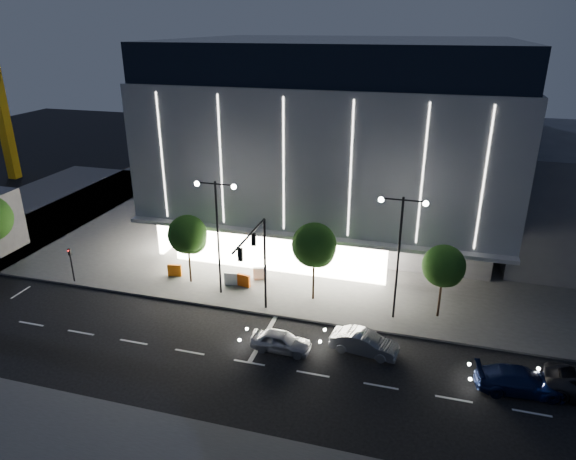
{
  "coord_description": "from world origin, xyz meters",
  "views": [
    {
      "loc": [
        11.4,
        -25.9,
        19.29
      ],
      "look_at": [
        1.73,
        8.11,
        5.0
      ],
      "focal_mm": 32.0,
      "sensor_mm": 36.0,
      "label": 1
    }
  ],
  "objects_px": {
    "ped_signal_far": "(71,261)",
    "car_lead": "(281,341)",
    "barrier_a": "(175,270)",
    "barrier_b": "(260,273)",
    "street_lamp_east": "(400,241)",
    "car_second": "(364,343)",
    "street_lamp_west": "(217,222)",
    "tree_left": "(188,236)",
    "tree_right": "(444,268)",
    "car_third": "(520,381)",
    "barrier_d": "(231,279)",
    "traffic_mast": "(258,254)",
    "barrier_c": "(243,280)",
    "tree_mid": "(315,247)"
  },
  "relations": [
    {
      "from": "barrier_d",
      "to": "car_second",
      "type": "bearing_deg",
      "value": -36.68
    },
    {
      "from": "street_lamp_east",
      "to": "barrier_d",
      "type": "distance_m",
      "value": 13.84
    },
    {
      "from": "barrier_d",
      "to": "traffic_mast",
      "type": "bearing_deg",
      "value": -56.74
    },
    {
      "from": "ped_signal_far",
      "to": "tree_mid",
      "type": "bearing_deg",
      "value": 7.55
    },
    {
      "from": "ped_signal_far",
      "to": "car_lead",
      "type": "distance_m",
      "value": 19.0
    },
    {
      "from": "street_lamp_east",
      "to": "car_second",
      "type": "xyz_separation_m",
      "value": [
        -1.41,
        -4.52,
        -5.26
      ]
    },
    {
      "from": "car_second",
      "to": "barrier_c",
      "type": "height_order",
      "value": "car_second"
    },
    {
      "from": "traffic_mast",
      "to": "tree_left",
      "type": "bearing_deg",
      "value": 152.16
    },
    {
      "from": "barrier_b",
      "to": "tree_right",
      "type": "bearing_deg",
      "value": -26.67
    },
    {
      "from": "street_lamp_east",
      "to": "tree_mid",
      "type": "xyz_separation_m",
      "value": [
        -5.97,
        1.02,
        -1.62
      ]
    },
    {
      "from": "traffic_mast",
      "to": "car_second",
      "type": "relative_size",
      "value": 1.66
    },
    {
      "from": "tree_right",
      "to": "barrier_a",
      "type": "height_order",
      "value": "tree_right"
    },
    {
      "from": "tree_left",
      "to": "ped_signal_far",
      "type": "bearing_deg",
      "value": -164.39
    },
    {
      "from": "traffic_mast",
      "to": "street_lamp_west",
      "type": "relative_size",
      "value": 0.79
    },
    {
      "from": "tree_left",
      "to": "car_third",
      "type": "xyz_separation_m",
      "value": [
        23.49,
        -6.8,
        -3.33
      ]
    },
    {
      "from": "street_lamp_west",
      "to": "barrier_c",
      "type": "relative_size",
      "value": 8.18
    },
    {
      "from": "street_lamp_east",
      "to": "car_third",
      "type": "xyz_separation_m",
      "value": [
        7.52,
        -5.78,
        -5.25
      ]
    },
    {
      "from": "traffic_mast",
      "to": "tree_left",
      "type": "xyz_separation_m",
      "value": [
        -6.97,
        3.68,
        -0.99
      ]
    },
    {
      "from": "street_lamp_west",
      "to": "car_lead",
      "type": "distance_m",
      "value": 10.14
    },
    {
      "from": "tree_left",
      "to": "barrier_a",
      "type": "xyz_separation_m",
      "value": [
        -1.71,
        0.51,
        -3.38
      ]
    },
    {
      "from": "tree_left",
      "to": "barrier_a",
      "type": "relative_size",
      "value": 5.2
    },
    {
      "from": "traffic_mast",
      "to": "barrier_d",
      "type": "relative_size",
      "value": 6.43
    },
    {
      "from": "ped_signal_far",
      "to": "car_second",
      "type": "xyz_separation_m",
      "value": [
        23.59,
        -3.01,
        -1.19
      ]
    },
    {
      "from": "car_second",
      "to": "car_third",
      "type": "xyz_separation_m",
      "value": [
        8.93,
        -1.27,
        0.01
      ]
    },
    {
      "from": "car_third",
      "to": "traffic_mast",
      "type": "bearing_deg",
      "value": 72.91
    },
    {
      "from": "barrier_c",
      "to": "tree_mid",
      "type": "bearing_deg",
      "value": 6.55
    },
    {
      "from": "barrier_d",
      "to": "tree_left",
      "type": "bearing_deg",
      "value": 177.9
    },
    {
      "from": "car_lead",
      "to": "barrier_b",
      "type": "bearing_deg",
      "value": 27.15
    },
    {
      "from": "tree_right",
      "to": "car_third",
      "type": "relative_size",
      "value": 1.13
    },
    {
      "from": "barrier_b",
      "to": "barrier_c",
      "type": "bearing_deg",
      "value": -137.8
    },
    {
      "from": "street_lamp_west",
      "to": "barrier_b",
      "type": "relative_size",
      "value": 8.18
    },
    {
      "from": "ped_signal_far",
      "to": "car_third",
      "type": "height_order",
      "value": "ped_signal_far"
    },
    {
      "from": "ped_signal_far",
      "to": "street_lamp_west",
      "type": "bearing_deg",
      "value": 7.13
    },
    {
      "from": "barrier_c",
      "to": "car_second",
      "type": "bearing_deg",
      "value": -19.58
    },
    {
      "from": "traffic_mast",
      "to": "tree_mid",
      "type": "distance_m",
      "value": 4.82
    },
    {
      "from": "car_lead",
      "to": "car_third",
      "type": "distance_m",
      "value": 14.03
    },
    {
      "from": "traffic_mast",
      "to": "tree_left",
      "type": "height_order",
      "value": "traffic_mast"
    },
    {
      "from": "street_lamp_east",
      "to": "car_lead",
      "type": "bearing_deg",
      "value": -138.76
    },
    {
      "from": "street_lamp_east",
      "to": "car_second",
      "type": "bearing_deg",
      "value": -107.34
    },
    {
      "from": "ped_signal_far",
      "to": "car_lead",
      "type": "height_order",
      "value": "ped_signal_far"
    },
    {
      "from": "tree_right",
      "to": "tree_left",
      "type": "bearing_deg",
      "value": 180.0
    },
    {
      "from": "street_lamp_west",
      "to": "barrier_a",
      "type": "bearing_deg",
      "value": 161.87
    },
    {
      "from": "car_lead",
      "to": "street_lamp_east",
      "type": "bearing_deg",
      "value": -48.24
    },
    {
      "from": "barrier_a",
      "to": "car_lead",
      "type": "bearing_deg",
      "value": -44.26
    },
    {
      "from": "car_lead",
      "to": "barrier_c",
      "type": "bearing_deg",
      "value": 36.53
    },
    {
      "from": "tree_left",
      "to": "barrier_d",
      "type": "bearing_deg",
      "value": 6.87
    },
    {
      "from": "barrier_a",
      "to": "barrier_b",
      "type": "xyz_separation_m",
      "value": [
        6.84,
        1.39,
        0.0
      ]
    },
    {
      "from": "barrier_a",
      "to": "barrier_c",
      "type": "relative_size",
      "value": 1.0
    },
    {
      "from": "tree_left",
      "to": "barrier_d",
      "type": "height_order",
      "value": "tree_left"
    },
    {
      "from": "ped_signal_far",
      "to": "barrier_b",
      "type": "bearing_deg",
      "value": 17.34
    }
  ]
}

